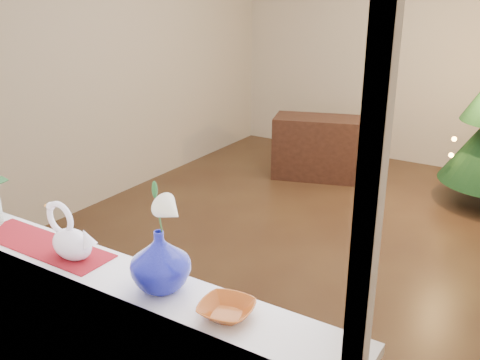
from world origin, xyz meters
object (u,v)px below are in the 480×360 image
object	(u,v)px
swan	(71,233)
paperweight	(153,280)
amber_dish	(227,311)
blue_vase	(160,256)
side_table	(316,147)

from	to	relation	value
swan	paperweight	bearing A→B (deg)	1.88
amber_dish	swan	bearing A→B (deg)	179.64
blue_vase	side_table	world-z (taller)	blue_vase
swan	amber_dish	distance (m)	0.77
blue_vase	side_table	xyz separation A→B (m)	(-1.07, 3.78, -0.72)
blue_vase	paperweight	xyz separation A→B (m)	(-0.02, -0.02, -0.10)
paperweight	side_table	bearing A→B (deg)	105.46
swan	side_table	bearing A→B (deg)	101.93
paperweight	amber_dish	xyz separation A→B (m)	(0.33, 0.00, -0.02)
swan	side_table	world-z (taller)	swan
blue_vase	paperweight	bearing A→B (deg)	-135.67
swan	amber_dish	world-z (taller)	swan
blue_vase	side_table	bearing A→B (deg)	105.84
swan	blue_vase	world-z (taller)	blue_vase
blue_vase	amber_dish	distance (m)	0.33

